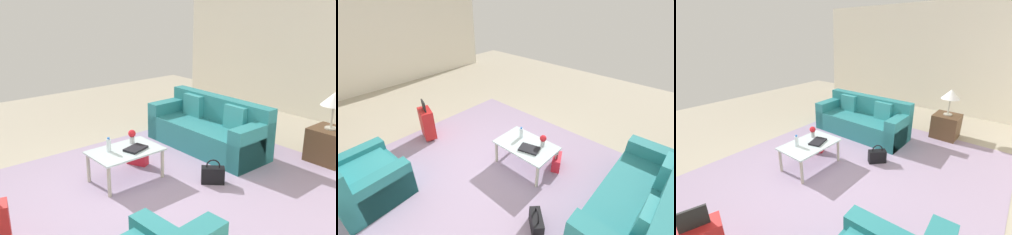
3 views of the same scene
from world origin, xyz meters
The scene contains 12 objects.
ground_plane centered at (0.00, 0.00, 0.00)m, with size 12.00×12.00×0.00m, color #A89E89.
wall_right centered at (5.06, 0.00, 1.55)m, with size 0.12×8.00×3.10m, color silver.
area_rug centered at (-0.60, 0.20, 0.00)m, with size 5.20×4.40×0.01m, color #9984A3.
couch centered at (-2.19, -0.60, 0.31)m, with size 0.85×2.15×0.87m.
armchair centered at (0.90, 1.68, 0.30)m, with size 1.05×1.01×0.90m.
coffee_table centered at (-0.40, -0.50, 0.39)m, with size 0.98×0.65×0.45m.
water_bottle centered at (-0.20, -0.60, 0.55)m, with size 0.06×0.06×0.20m.
coffee_table_book centered at (-0.52, -0.42, 0.47)m, with size 0.31×0.21×0.03m, color black.
flower_vase centered at (-0.62, -0.65, 0.58)m, with size 0.11×0.11×0.21m.
suitcase_red centered at (1.60, 0.20, 0.36)m, with size 0.45×0.32×0.85m.
handbag_black centered at (-1.26, 0.36, 0.13)m, with size 0.33×0.32×0.36m.
handbag_red centered at (-0.83, -0.82, 0.13)m, with size 0.26×0.35×0.36m.
Camera 2 is at (-2.20, 1.95, 2.74)m, focal length 24.00 mm.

